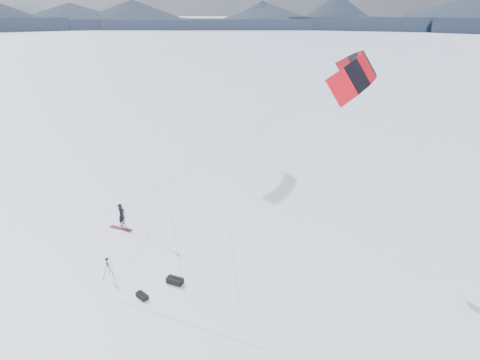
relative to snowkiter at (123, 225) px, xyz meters
The scene contains 9 objects.
ground 4.95m from the snowkiter, 50.75° to the right, with size 1800.00×1800.00×0.00m, color white.
horizon_hills 6.73m from the snowkiter, 50.75° to the right, with size 704.47×706.88×10.36m.
snow_tracks 4.49m from the snowkiter, 67.82° to the right, with size 13.93×10.25×0.01m.
snowkiter is the anchor object (origin of this frame).
snowboard 0.52m from the snowkiter, 62.65° to the right, with size 1.67×0.31×0.04m, color maroon.
tripod 5.92m from the snowkiter, 55.29° to the right, with size 0.61×0.65×1.26m.
gear_bag_a 7.72m from the snowkiter, 28.01° to the right, with size 0.91×0.48×0.39m.
gear_bag_b 8.05m from the snowkiter, 41.63° to the right, with size 0.74×0.50×0.31m.
power_kite 17.66m from the snowkiter, 10.36° to the left, with size 15.20×6.43×10.41m.
Camera 1 is at (14.59, -13.89, 13.39)m, focal length 30.00 mm.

